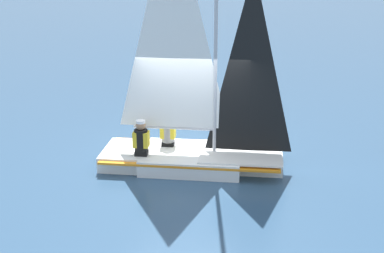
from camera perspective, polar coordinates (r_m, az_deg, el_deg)
ground_plane at (r=12.30m, az=-0.00°, el=-4.23°), size 260.00×260.00×0.00m
sailboat_main at (r=11.99m, az=0.07°, el=-0.51°), size 1.91×4.21×5.90m
sailor_helm at (r=12.45m, az=-2.58°, el=-0.88°), size 0.32×0.36×1.16m
sailor_crew at (r=11.93m, az=-5.43°, el=-1.79°), size 0.32×0.36×1.16m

